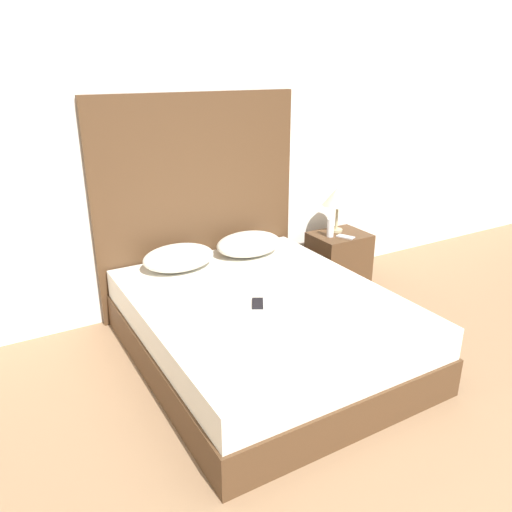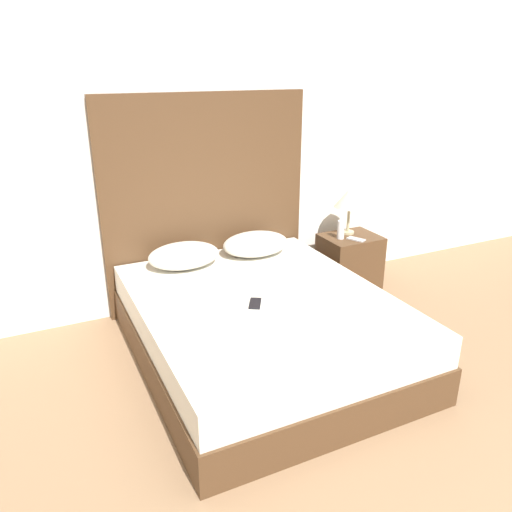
{
  "view_description": "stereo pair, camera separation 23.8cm",
  "coord_description": "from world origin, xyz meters",
  "px_view_note": "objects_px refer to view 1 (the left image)",
  "views": [
    {
      "loc": [
        -1.63,
        -0.87,
        1.87
      ],
      "look_at": [
        -0.12,
        1.74,
        0.7
      ],
      "focal_mm": 35.0,
      "sensor_mm": 36.0,
      "label": 1
    },
    {
      "loc": [
        -1.42,
        -0.98,
        1.87
      ],
      "look_at": [
        -0.12,
        1.74,
        0.7
      ],
      "focal_mm": 35.0,
      "sensor_mm": 36.0,
      "label": 2
    }
  ],
  "objects_px": {
    "phone_on_nightstand": "(346,237)",
    "nightstand": "(338,259)",
    "table_lamp": "(338,197)",
    "phone_on_bed": "(258,303)",
    "bed": "(263,327)"
  },
  "relations": [
    {
      "from": "table_lamp",
      "to": "phone_on_nightstand",
      "type": "distance_m",
      "value": 0.36
    },
    {
      "from": "nightstand",
      "to": "phone_on_nightstand",
      "type": "distance_m",
      "value": 0.26
    },
    {
      "from": "bed",
      "to": "table_lamp",
      "type": "bearing_deg",
      "value": 32.66
    },
    {
      "from": "bed",
      "to": "phone_on_bed",
      "type": "height_order",
      "value": "phone_on_bed"
    },
    {
      "from": "table_lamp",
      "to": "bed",
      "type": "bearing_deg",
      "value": -147.34
    },
    {
      "from": "bed",
      "to": "table_lamp",
      "type": "relative_size",
      "value": 4.7
    },
    {
      "from": "phone_on_nightstand",
      "to": "nightstand",
      "type": "bearing_deg",
      "value": 79.99
    },
    {
      "from": "table_lamp",
      "to": "phone_on_nightstand",
      "type": "bearing_deg",
      "value": -101.11
    },
    {
      "from": "nightstand",
      "to": "table_lamp",
      "type": "distance_m",
      "value": 0.56
    },
    {
      "from": "nightstand",
      "to": "table_lamp",
      "type": "xyz_separation_m",
      "value": [
        0.02,
        0.08,
        0.55
      ]
    },
    {
      "from": "nightstand",
      "to": "bed",
      "type": "bearing_deg",
      "value": -149.64
    },
    {
      "from": "bed",
      "to": "phone_on_nightstand",
      "type": "height_order",
      "value": "phone_on_nightstand"
    },
    {
      "from": "nightstand",
      "to": "phone_on_nightstand",
      "type": "bearing_deg",
      "value": -100.01
    },
    {
      "from": "phone_on_nightstand",
      "to": "bed",
      "type": "bearing_deg",
      "value": -152.85
    },
    {
      "from": "nightstand",
      "to": "phone_on_bed",
      "type": "bearing_deg",
      "value": -148.8
    }
  ]
}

